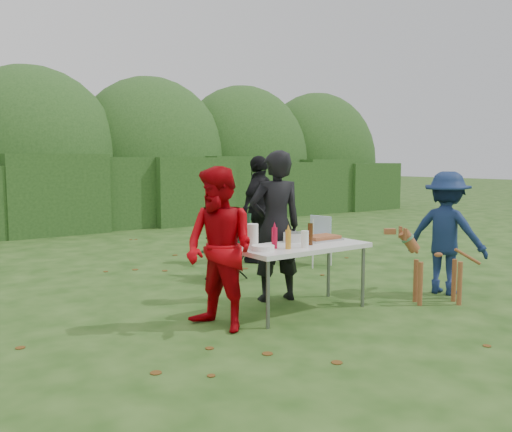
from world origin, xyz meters
TOP-DOWN VIEW (x-y plane):
  - ground at (0.00, 0.00)m, footprint 80.00×80.00m
  - hedge_row at (0.00, 8.00)m, footprint 22.00×1.40m
  - shrub_backdrop at (0.00, 9.60)m, footprint 20.00×2.60m
  - folding_table at (0.36, -0.18)m, footprint 1.50×0.70m
  - person_cook at (0.42, 0.35)m, footprint 0.74×0.59m
  - person_red_jacket at (-0.72, -0.20)m, footprint 0.79×0.91m
  - person_black_puffy at (1.72, 2.41)m, footprint 1.10×0.79m
  - child at (2.34, -0.64)m, footprint 0.83×1.11m
  - dog at (1.84, -0.88)m, footprint 0.97×0.82m
  - camping_chair at (0.55, 1.63)m, footprint 0.77×0.77m
  - lawn_chair at (2.24, 1.70)m, footprint 0.53×0.53m
  - food_tray at (0.76, -0.06)m, footprint 0.45×0.30m
  - focaccia_bread at (0.76, -0.06)m, footprint 0.40×0.26m
  - mustard_bottle at (0.06, -0.31)m, footprint 0.06×0.06m
  - ketchup_bottle at (-0.02, -0.19)m, footprint 0.06×0.06m
  - beer_bottle at (0.43, -0.25)m, footprint 0.06×0.06m
  - paper_towel_roll at (-0.22, -0.06)m, footprint 0.12×0.12m
  - cup_stack at (0.26, -0.34)m, footprint 0.08×0.08m
  - pasta_bowl at (0.46, 0.06)m, footprint 0.26×0.26m
  - plate_stack at (-0.20, -0.22)m, footprint 0.24×0.24m

SIDE VIEW (x-z plane):
  - ground at x=0.00m, z-range 0.00..0.00m
  - lawn_chair at x=2.24m, z-range 0.00..0.78m
  - dog at x=1.84m, z-range 0.00..0.87m
  - camping_chair at x=0.55m, z-range 0.00..0.93m
  - folding_table at x=0.36m, z-range 0.32..1.06m
  - food_tray at x=0.76m, z-range 0.74..0.76m
  - child at x=2.34m, z-range 0.00..1.52m
  - plate_stack at x=-0.20m, z-range 0.74..0.79m
  - focaccia_bread at x=0.76m, z-range 0.76..0.80m
  - pasta_bowl at x=0.46m, z-range 0.74..0.84m
  - person_red_jacket at x=-0.72m, z-range 0.00..1.61m
  - cup_stack at x=0.26m, z-range 0.74..0.92m
  - mustard_bottle at x=0.06m, z-range 0.74..0.94m
  - hedge_row at x=0.00m, z-range 0.00..1.70m
  - ketchup_bottle at x=-0.02m, z-range 0.74..0.96m
  - beer_bottle at x=0.43m, z-range 0.74..0.98m
  - person_black_puffy at x=1.72m, z-range 0.00..1.73m
  - paper_towel_roll at x=-0.22m, z-range 0.74..1.00m
  - person_cook at x=0.42m, z-range 0.00..1.78m
  - shrub_backdrop at x=0.00m, z-range 0.00..3.20m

